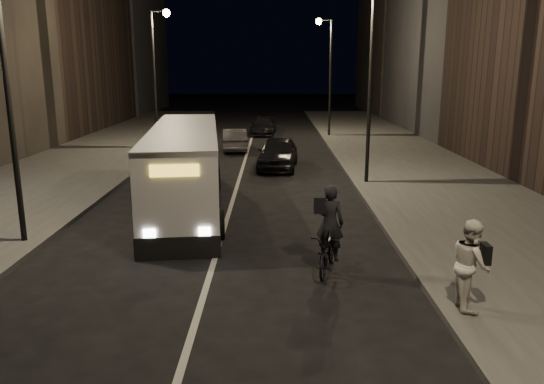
{
  "coord_description": "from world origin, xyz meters",
  "views": [
    {
      "loc": [
        1.58,
        -10.48,
        5.03
      ],
      "look_at": [
        1.53,
        4.36,
        1.5
      ],
      "focal_mm": 35.0,
      "sensor_mm": 36.0,
      "label": 1
    }
  ],
  "objects_px": {
    "cyclist_on_bicycle": "(328,243)",
    "car_far": "(263,126)",
    "streetlight_right_far": "(327,61)",
    "pedestrian_woman": "(471,264)",
    "car_near": "(278,153)",
    "city_bus": "(185,165)",
    "car_mid": "(235,140)",
    "streetlight_left_far": "(158,60)",
    "streetlight_left_near": "(13,53)",
    "streetlight_right_mid": "(365,58)"
  },
  "relations": [
    {
      "from": "streetlight_right_far",
      "to": "city_bus",
      "type": "xyz_separation_m",
      "value": [
        -6.93,
        -19.8,
        -3.78
      ]
    },
    {
      "from": "streetlight_left_near",
      "to": "cyclist_on_bicycle",
      "type": "xyz_separation_m",
      "value": [
        8.27,
        -2.03,
        -4.6
      ]
    },
    {
      "from": "city_bus",
      "to": "car_mid",
      "type": "distance_m",
      "value": 13.53
    },
    {
      "from": "streetlight_left_far",
      "to": "cyclist_on_bicycle",
      "type": "xyz_separation_m",
      "value": [
        8.27,
        -20.03,
        -4.6
      ]
    },
    {
      "from": "streetlight_left_far",
      "to": "cyclist_on_bicycle",
      "type": "bearing_deg",
      "value": -67.57
    },
    {
      "from": "streetlight_right_far",
      "to": "streetlight_left_near",
      "type": "bearing_deg",
      "value": -113.96
    },
    {
      "from": "streetlight_left_near",
      "to": "streetlight_left_far",
      "type": "height_order",
      "value": "same"
    },
    {
      "from": "streetlight_left_far",
      "to": "car_mid",
      "type": "bearing_deg",
      "value": -4.08
    },
    {
      "from": "streetlight_right_far",
      "to": "car_near",
      "type": "height_order",
      "value": "streetlight_right_far"
    },
    {
      "from": "streetlight_left_near",
      "to": "car_mid",
      "type": "relative_size",
      "value": 2.0
    },
    {
      "from": "streetlight_left_far",
      "to": "car_near",
      "type": "xyz_separation_m",
      "value": [
        7.12,
        -6.14,
        -4.58
      ]
    },
    {
      "from": "streetlight_right_far",
      "to": "streetlight_left_far",
      "type": "relative_size",
      "value": 1.0
    },
    {
      "from": "streetlight_right_mid",
      "to": "streetlight_left_near",
      "type": "height_order",
      "value": "same"
    },
    {
      "from": "pedestrian_woman",
      "to": "streetlight_right_mid",
      "type": "bearing_deg",
      "value": 4.26
    },
    {
      "from": "car_mid",
      "to": "car_far",
      "type": "height_order",
      "value": "car_mid"
    },
    {
      "from": "streetlight_left_near",
      "to": "car_mid",
      "type": "xyz_separation_m",
      "value": [
        4.53,
        17.68,
        -4.69
      ]
    },
    {
      "from": "city_bus",
      "to": "pedestrian_woman",
      "type": "xyz_separation_m",
      "value": [
        7.2,
        -8.51,
        -0.48
      ]
    },
    {
      "from": "city_bus",
      "to": "streetlight_right_mid",
      "type": "bearing_deg",
      "value": 22.05
    },
    {
      "from": "streetlight_left_far",
      "to": "car_near",
      "type": "bearing_deg",
      "value": -40.74
    },
    {
      "from": "streetlight_left_near",
      "to": "streetlight_right_mid",
      "type": "bearing_deg",
      "value": 36.88
    },
    {
      "from": "cyclist_on_bicycle",
      "to": "car_mid",
      "type": "xyz_separation_m",
      "value": [
        -3.73,
        19.7,
        -0.09
      ]
    },
    {
      "from": "cyclist_on_bicycle",
      "to": "car_mid",
      "type": "height_order",
      "value": "cyclist_on_bicycle"
    },
    {
      "from": "streetlight_right_far",
      "to": "pedestrian_woman",
      "type": "relative_size",
      "value": 4.31
    },
    {
      "from": "streetlight_right_far",
      "to": "car_mid",
      "type": "distance_m",
      "value": 9.98
    },
    {
      "from": "streetlight_left_far",
      "to": "car_mid",
      "type": "height_order",
      "value": "streetlight_left_far"
    },
    {
      "from": "streetlight_left_far",
      "to": "car_near",
      "type": "distance_m",
      "value": 10.45
    },
    {
      "from": "streetlight_right_mid",
      "to": "streetlight_right_far",
      "type": "bearing_deg",
      "value": 90.0
    },
    {
      "from": "streetlight_right_far",
      "to": "car_mid",
      "type": "bearing_deg",
      "value": -134.12
    },
    {
      "from": "streetlight_right_mid",
      "to": "car_near",
      "type": "distance_m",
      "value": 6.96
    },
    {
      "from": "streetlight_left_near",
      "to": "cyclist_on_bicycle",
      "type": "height_order",
      "value": "streetlight_left_near"
    },
    {
      "from": "cyclist_on_bicycle",
      "to": "car_far",
      "type": "distance_m",
      "value": 27.65
    },
    {
      "from": "pedestrian_woman",
      "to": "car_mid",
      "type": "xyz_separation_m",
      "value": [
        -6.4,
        21.99,
        -0.43
      ]
    },
    {
      "from": "streetlight_right_far",
      "to": "city_bus",
      "type": "distance_m",
      "value": 21.32
    },
    {
      "from": "streetlight_right_mid",
      "to": "car_mid",
      "type": "relative_size",
      "value": 2.0
    },
    {
      "from": "car_far",
      "to": "streetlight_right_far",
      "type": "bearing_deg",
      "value": -15.04
    },
    {
      "from": "streetlight_left_far",
      "to": "pedestrian_woman",
      "type": "bearing_deg",
      "value": -63.9
    },
    {
      "from": "streetlight_left_near",
      "to": "car_near",
      "type": "height_order",
      "value": "streetlight_left_near"
    },
    {
      "from": "car_mid",
      "to": "pedestrian_woman",
      "type": "bearing_deg",
      "value": 101.07
    },
    {
      "from": "city_bus",
      "to": "car_far",
      "type": "height_order",
      "value": "city_bus"
    },
    {
      "from": "streetlight_left_far",
      "to": "streetlight_left_near",
      "type": "bearing_deg",
      "value": -90.0
    },
    {
      "from": "pedestrian_woman",
      "to": "car_near",
      "type": "bearing_deg",
      "value": 16.27
    },
    {
      "from": "streetlight_right_far",
      "to": "streetlight_right_mid",
      "type": "bearing_deg",
      "value": -90.0
    },
    {
      "from": "streetlight_right_far",
      "to": "car_far",
      "type": "distance_m",
      "value": 6.72
    },
    {
      "from": "pedestrian_woman",
      "to": "car_near",
      "type": "relative_size",
      "value": 0.41
    },
    {
      "from": "car_near",
      "to": "car_mid",
      "type": "xyz_separation_m",
      "value": [
        -2.59,
        5.81,
        -0.12
      ]
    },
    {
      "from": "streetlight_right_far",
      "to": "cyclist_on_bicycle",
      "type": "distance_m",
      "value": 26.54
    },
    {
      "from": "streetlight_left_near",
      "to": "city_bus",
      "type": "xyz_separation_m",
      "value": [
        3.73,
        4.2,
        -3.78
      ]
    },
    {
      "from": "streetlight_right_mid",
      "to": "car_mid",
      "type": "distance_m",
      "value": 12.38
    },
    {
      "from": "car_near",
      "to": "pedestrian_woman",
      "type": "bearing_deg",
      "value": -71.37
    },
    {
      "from": "city_bus",
      "to": "car_far",
      "type": "bearing_deg",
      "value": 76.89
    }
  ]
}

